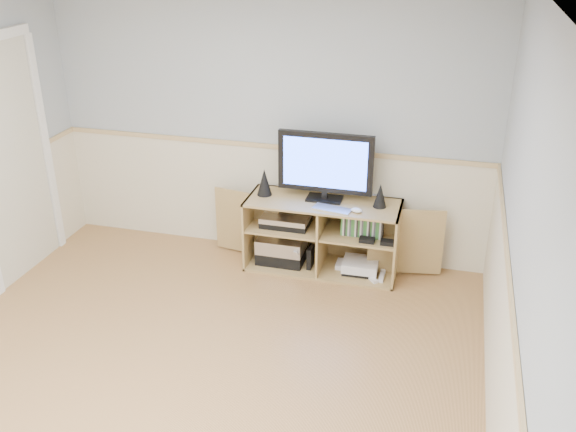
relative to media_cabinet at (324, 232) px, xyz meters
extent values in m
cube|color=tan|center=(-0.57, -2.03, -0.34)|extent=(4.00, 4.50, 0.02)
cube|color=white|center=(-0.57, -2.03, 2.18)|extent=(4.00, 4.50, 0.02)
cube|color=#A6AFB4|center=(1.44, -2.03, 0.92)|extent=(0.02, 4.50, 2.50)
cube|color=#A6AFB4|center=(-0.57, 0.23, 0.92)|extent=(4.00, 0.02, 2.50)
cube|color=beige|center=(-0.57, 0.22, 0.17)|extent=(4.00, 0.01, 1.00)
cube|color=tan|center=(-0.57, 0.21, 0.69)|extent=(4.00, 0.02, 0.04)
cube|color=beige|center=(-2.55, -0.73, 0.67)|extent=(0.03, 0.82, 2.00)
cube|color=tan|center=(0.00, -0.06, -0.32)|extent=(1.34, 0.50, 0.02)
cube|color=tan|center=(0.00, -0.06, 0.31)|extent=(1.34, 0.50, 0.02)
cube|color=tan|center=(-0.66, -0.06, -0.01)|extent=(0.02, 0.50, 0.65)
cube|color=tan|center=(0.66, -0.06, -0.01)|extent=(0.02, 0.50, 0.65)
cube|color=tan|center=(0.00, 0.18, -0.01)|extent=(1.34, 0.02, 0.65)
cube|color=tan|center=(0.00, -0.06, -0.01)|extent=(0.02, 0.48, 0.61)
cube|color=tan|center=(-0.34, -0.06, 0.05)|extent=(0.64, 0.46, 0.02)
cube|color=tan|center=(0.34, -0.06, 0.05)|extent=(0.64, 0.46, 0.02)
cube|color=tan|center=(-0.73, 0.01, -0.01)|extent=(0.64, 0.13, 0.61)
cube|color=tan|center=(0.73, 0.01, -0.01)|extent=(0.64, 0.13, 0.61)
cube|color=black|center=(0.00, -0.01, 0.33)|extent=(0.31, 0.18, 0.02)
cube|color=black|center=(0.00, -0.01, 0.37)|extent=(0.05, 0.04, 0.06)
cube|color=black|center=(0.00, -0.01, 0.66)|extent=(0.82, 0.05, 0.53)
cube|color=#3059FF|center=(0.00, -0.04, 0.66)|extent=(0.72, 0.01, 0.43)
cone|color=black|center=(-0.54, -0.04, 0.44)|extent=(0.13, 0.13, 0.24)
cone|color=black|center=(0.48, -0.04, 0.42)|extent=(0.11, 0.11, 0.21)
cube|color=silver|center=(0.11, -0.20, 0.32)|extent=(0.34, 0.19, 0.01)
ellipsoid|color=white|center=(0.31, -0.20, 0.34)|extent=(0.11, 0.09, 0.04)
cube|color=black|center=(-0.38, -0.06, -0.26)|extent=(0.42, 0.31, 0.11)
cube|color=silver|center=(-0.38, -0.06, -0.14)|extent=(0.42, 0.31, 0.13)
cube|color=black|center=(-0.34, -0.06, 0.08)|extent=(0.42, 0.29, 0.05)
cube|color=silver|center=(-0.34, -0.06, 0.13)|extent=(0.42, 0.29, 0.05)
cube|color=black|center=(-0.10, -0.11, -0.21)|extent=(0.04, 0.14, 0.20)
cube|color=white|center=(0.24, -0.03, -0.29)|extent=(0.21, 0.16, 0.05)
cube|color=black|center=(0.36, -0.08, -0.30)|extent=(0.31, 0.25, 0.03)
cube|color=white|center=(0.36, -0.08, -0.24)|extent=(0.32, 0.27, 0.08)
cube|color=white|center=(0.56, -0.16, -0.30)|extent=(0.04, 0.14, 0.03)
cube|color=white|center=(0.54, 0.00, -0.30)|extent=(0.09, 0.15, 0.03)
cube|color=#3F8C3F|center=(0.36, -0.08, 0.15)|extent=(0.36, 0.14, 0.19)
cube|color=white|center=(0.43, 0.20, 0.27)|extent=(0.12, 0.03, 0.12)
camera|label=1|loc=(1.01, -5.04, 2.54)|focal=40.00mm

